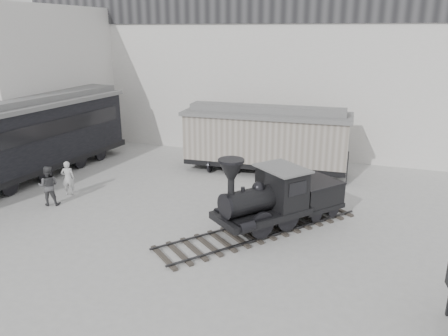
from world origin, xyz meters
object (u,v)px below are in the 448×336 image
at_px(visitor_b, 48,186).
at_px(boxcar, 266,138).
at_px(passenger_coach, 15,141).
at_px(visitor_a, 68,178).
at_px(locomotive, 275,201).

bearing_deg(visitor_b, boxcar, -159.49).
relative_size(passenger_coach, visitor_b, 8.32).
bearing_deg(visitor_a, passenger_coach, -36.46).
xyz_separation_m(locomotive, visitor_b, (-10.24, -0.99, -0.23)).
relative_size(locomotive, passenger_coach, 0.53).
bearing_deg(locomotive, passenger_coach, -145.28).
xyz_separation_m(boxcar, visitor_a, (-8.11, -6.62, -1.11)).
bearing_deg(passenger_coach, visitor_a, -5.57).
bearing_deg(visitor_a, boxcar, -165.84).
relative_size(locomotive, visitor_a, 4.77).
distance_m(locomotive, passenger_coach, 13.98).
xyz_separation_m(boxcar, passenger_coach, (-11.76, -5.89, 0.28)).
distance_m(locomotive, visitor_a, 10.25).
bearing_deg(boxcar, locomotive, -75.85).
height_order(locomotive, visitor_b, locomotive).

